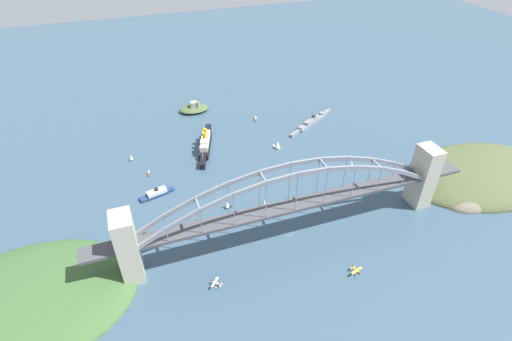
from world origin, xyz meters
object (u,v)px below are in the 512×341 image
(small_boat_1, at_px, (264,203))
(small_boat_5, at_px, (227,204))
(ocean_liner, at_px, (205,143))
(small_boat_2, at_px, (256,119))
(small_boat_3, at_px, (149,173))
(small_boat_4, at_px, (351,164))
(naval_cruiser, at_px, (312,121))
(small_boat_6, at_px, (131,157))
(seaplane_taxiing_near_bridge, at_px, (356,271))
(small_boat_7, at_px, (277,145))
(fort_island_mid_harbor, at_px, (194,108))
(harbor_ferry_steamer, at_px, (157,193))
(harbor_arch_bridge, at_px, (292,206))
(seaplane_second_in_formation, at_px, (216,284))
(small_boat_0, at_px, (216,187))

(small_boat_1, distance_m, small_boat_5, 31.72)
(ocean_liner, distance_m, small_boat_2, 81.33)
(small_boat_3, height_order, small_boat_4, small_boat_4)
(small_boat_1, relative_size, small_boat_3, 1.10)
(naval_cruiser, distance_m, small_boat_2, 65.88)
(ocean_liner, bearing_deg, small_boat_3, -156.59)
(small_boat_2, xyz_separation_m, small_boat_6, (-146.17, -38.44, 2.58))
(seaplane_taxiing_near_bridge, xyz_separation_m, small_boat_7, (9.10, 171.66, 2.22))
(small_boat_4, bearing_deg, ocean_liner, 146.42)
(small_boat_2, bearing_deg, fort_island_mid_harbor, 144.50)
(small_boat_5, height_order, small_boat_7, small_boat_7)
(harbor_ferry_steamer, bearing_deg, harbor_arch_bridge, -42.41)
(harbor_ferry_steamer, xyz_separation_m, small_boat_2, (129.86, 103.10, -1.67))
(harbor_arch_bridge, bearing_deg, naval_cruiser, 58.56)
(fort_island_mid_harbor, bearing_deg, seaplane_second_in_formation, -99.06)
(harbor_arch_bridge, distance_m, ocean_liner, 152.15)
(small_boat_6, bearing_deg, seaplane_second_in_formation, -76.98)
(seaplane_taxiing_near_bridge, height_order, small_boat_7, small_boat_7)
(small_boat_2, distance_m, small_boat_3, 148.99)
(ocean_liner, height_order, seaplane_second_in_formation, ocean_liner)
(small_boat_2, bearing_deg, small_boat_0, -124.52)
(harbor_arch_bridge, relative_size, small_boat_7, 29.19)
(harbor_arch_bridge, relative_size, seaplane_taxiing_near_bridge, 29.38)
(fort_island_mid_harbor, height_order, small_boat_0, fort_island_mid_harbor)
(naval_cruiser, bearing_deg, small_boat_3, -168.99)
(small_boat_3, bearing_deg, small_boat_1, -43.33)
(harbor_arch_bridge, relative_size, seaplane_second_in_formation, 34.15)
(small_boat_7, bearing_deg, seaplane_second_in_formation, -125.42)
(harbor_arch_bridge, xyz_separation_m, seaplane_second_in_formation, (-67.70, -27.99, -28.09))
(small_boat_0, distance_m, small_boat_7, 91.67)
(seaplane_taxiing_near_bridge, bearing_deg, small_boat_6, 124.52)
(seaplane_second_in_formation, relative_size, small_boat_7, 0.85)
(small_boat_7, bearing_deg, small_boat_3, -179.53)
(ocean_liner, bearing_deg, fort_island_mid_harbor, 85.67)
(harbor_arch_bridge, xyz_separation_m, harbor_ferry_steamer, (-92.31, 84.32, -27.53))
(seaplane_taxiing_near_bridge, height_order, small_boat_6, small_boat_6)
(small_boat_0, relative_size, small_boat_5, 0.88)
(naval_cruiser, bearing_deg, seaplane_taxiing_near_bridge, -107.85)
(seaplane_taxiing_near_bridge, xyz_separation_m, small_boat_6, (-137.54, 200.00, 1.16))
(harbor_arch_bridge, bearing_deg, fort_island_mid_harbor, 96.39)
(small_boat_7, bearing_deg, small_boat_5, -135.86)
(harbor_ferry_steamer, height_order, small_boat_7, small_boat_7)
(ocean_liner, bearing_deg, naval_cruiser, 4.50)
(harbor_arch_bridge, bearing_deg, small_boat_7, 72.51)
(ocean_liner, xyz_separation_m, seaplane_second_in_formation, (-35.08, -174.58, -3.66))
(small_boat_2, distance_m, small_boat_5, 159.31)
(harbor_ferry_steamer, bearing_deg, fort_island_mid_harbor, 65.97)
(naval_cruiser, distance_m, seaplane_second_in_formation, 246.67)
(small_boat_5, relative_size, small_boat_6, 1.19)
(small_boat_5, xyz_separation_m, small_boat_7, (75.80, 73.57, 0.50))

